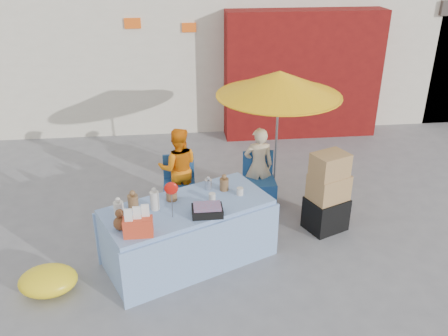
{
  "coord_description": "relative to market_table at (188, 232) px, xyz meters",
  "views": [
    {
      "loc": [
        -0.46,
        -5.22,
        3.84
      ],
      "look_at": [
        0.17,
        0.6,
        1.0
      ],
      "focal_mm": 38.0,
      "sensor_mm": 36.0,
      "label": 1
    }
  ],
  "objects": [
    {
      "name": "vendor_beige",
      "position": [
        1.18,
        1.44,
        0.21
      ],
      "size": [
        0.46,
        0.31,
        1.26
      ],
      "primitive_type": "imported",
      "rotation": [
        0.0,
        0.0,
        3.13
      ],
      "color": "beige",
      "rests_on": "ground"
    },
    {
      "name": "vendor_orange",
      "position": [
        -0.07,
        1.44,
        0.23
      ],
      "size": [
        0.64,
        0.5,
        1.3
      ],
      "primitive_type": "imported",
      "rotation": [
        0.0,
        0.0,
        3.13
      ],
      "color": "orange",
      "rests_on": "ground"
    },
    {
      "name": "ground",
      "position": [
        0.37,
        0.06,
        -0.42
      ],
      "size": [
        80.0,
        80.0,
        0.0
      ],
      "primitive_type": "plane",
      "color": "slate",
      "rests_on": "ground"
    },
    {
      "name": "chair_left",
      "position": [
        -0.07,
        1.31,
        -0.17
      ],
      "size": [
        0.48,
        0.48,
        0.85
      ],
      "rotation": [
        0.0,
        0.0,
        -0.01
      ],
      "color": "navy",
      "rests_on": "ground"
    },
    {
      "name": "market_table",
      "position": [
        0.0,
        0.0,
        0.0
      ],
      "size": [
        2.37,
        1.79,
        1.3
      ],
      "rotation": [
        0.0,
        0.0,
        0.42
      ],
      "color": "#88B0D9",
      "rests_on": "ground"
    },
    {
      "name": "tarp_bundle",
      "position": [
        -1.7,
        -0.45,
        -0.27
      ],
      "size": [
        0.77,
        0.66,
        0.31
      ],
      "primitive_type": "ellipsoid",
      "rotation": [
        0.0,
        0.0,
        -0.16
      ],
      "color": "yellow",
      "rests_on": "ground"
    },
    {
      "name": "box_stack",
      "position": [
        2.01,
        0.53,
        0.13
      ],
      "size": [
        0.67,
        0.62,
        1.2
      ],
      "rotation": [
        0.0,
        0.0,
        0.4
      ],
      "color": "black",
      "rests_on": "ground"
    },
    {
      "name": "umbrella",
      "position": [
        1.48,
        1.59,
        1.47
      ],
      "size": [
        1.9,
        1.9,
        2.09
      ],
      "color": "gray",
      "rests_on": "ground"
    },
    {
      "name": "chair_right",
      "position": [
        1.18,
        1.31,
        -0.17
      ],
      "size": [
        0.48,
        0.48,
        0.85
      ],
      "rotation": [
        0.0,
        0.0,
        -0.01
      ],
      "color": "navy",
      "rests_on": "ground"
    }
  ]
}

